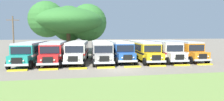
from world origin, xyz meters
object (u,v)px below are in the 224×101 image
(utility_pole, at_px, (13,36))
(parked_bus_slot_2, at_px, (78,50))
(parked_bus_slot_0, at_px, (31,51))
(parked_bus_slot_1, at_px, (55,51))
(parked_bus_slot_4, at_px, (119,49))
(parked_bus_slot_7, at_px, (180,49))
(parked_bus_slot_6, at_px, (162,49))
(parked_bus_slot_3, at_px, (101,50))
(parked_bus_slot_5, at_px, (143,50))
(broad_shade_tree, at_px, (70,22))

(utility_pole, bearing_deg, parked_bus_slot_2, -18.93)
(parked_bus_slot_0, relative_size, parked_bus_slot_1, 1.00)
(parked_bus_slot_4, distance_m, parked_bus_slot_7, 9.61)
(parked_bus_slot_6, xyz_separation_m, parked_bus_slot_7, (3.05, 0.23, 0.00))
(parked_bus_slot_2, distance_m, parked_bus_slot_3, 3.36)
(parked_bus_slot_0, distance_m, parked_bus_slot_1, 3.07)
(parked_bus_slot_4, relative_size, parked_bus_slot_7, 1.00)
(parked_bus_slot_5, bearing_deg, parked_bus_slot_2, -90.75)
(parked_bus_slot_2, xyz_separation_m, parked_bus_slot_7, (15.70, -0.40, 0.00))
(parked_bus_slot_0, height_order, utility_pole, utility_pole)
(parked_bus_slot_5, bearing_deg, parked_bus_slot_6, 93.91)
(parked_bus_slot_3, bearing_deg, utility_pole, -102.84)
(parked_bus_slot_2, bearing_deg, utility_pole, -102.98)
(parked_bus_slot_1, height_order, parked_bus_slot_3, same)
(parked_bus_slot_4, xyz_separation_m, parked_bus_slot_5, (3.45, -0.94, 0.00))
(parked_bus_slot_0, distance_m, parked_bus_slot_2, 6.20)
(utility_pole, bearing_deg, parked_bus_slot_4, -10.80)
(parked_bus_slot_1, bearing_deg, parked_bus_slot_3, 90.07)
(parked_bus_slot_4, distance_m, broad_shade_tree, 15.64)
(parked_bus_slot_1, distance_m, parked_bus_slot_3, 6.45)
(broad_shade_tree, relative_size, utility_pole, 2.35)
(parked_bus_slot_1, distance_m, parked_bus_slot_5, 12.69)
(parked_bus_slot_4, xyz_separation_m, parked_bus_slot_7, (9.59, -0.67, 0.00))
(parked_bus_slot_0, bearing_deg, parked_bus_slot_7, 92.86)
(utility_pole, bearing_deg, broad_shade_tree, 50.86)
(parked_bus_slot_0, bearing_deg, parked_bus_slot_2, 96.46)
(parked_bus_slot_5, relative_size, parked_bus_slot_7, 1.01)
(parked_bus_slot_7, bearing_deg, parked_bus_slot_1, -89.58)
(parked_bus_slot_7, height_order, utility_pole, utility_pole)
(parked_bus_slot_0, relative_size, parked_bus_slot_5, 1.00)
(parked_bus_slot_3, relative_size, parked_bus_slot_4, 1.00)
(parked_bus_slot_7, relative_size, utility_pole, 1.65)
(broad_shade_tree, bearing_deg, utility_pole, -129.14)
(parked_bus_slot_0, height_order, parked_bus_slot_1, same)
(parked_bus_slot_3, xyz_separation_m, parked_bus_slot_4, (2.79, 0.80, 0.00))
(parked_bus_slot_0, bearing_deg, parked_bus_slot_5, 91.87)
(parked_bus_slot_1, xyz_separation_m, broad_shade_tree, (1.71, 13.45, 4.81))
(parked_bus_slot_4, distance_m, parked_bus_slot_5, 3.58)
(parked_bus_slot_4, bearing_deg, broad_shade_tree, -148.14)
(parked_bus_slot_5, bearing_deg, parked_bus_slot_7, 95.76)
(parked_bus_slot_6, bearing_deg, parked_bus_slot_4, -94.56)
(parked_bus_slot_5, height_order, broad_shade_tree, broad_shade_tree)
(parked_bus_slot_3, distance_m, parked_bus_slot_4, 2.90)
(parked_bus_slot_2, bearing_deg, parked_bus_slot_1, -78.00)
(parked_bus_slot_3, relative_size, broad_shade_tree, 0.71)
(parked_bus_slot_6, relative_size, broad_shade_tree, 0.71)
(parked_bus_slot_2, xyz_separation_m, parked_bus_slot_3, (3.32, -0.53, 0.00))
(parked_bus_slot_6, height_order, broad_shade_tree, broad_shade_tree)
(parked_bus_slot_0, distance_m, broad_shade_tree, 15.11)
(parked_bus_slot_3, distance_m, parked_bus_slot_7, 12.38)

